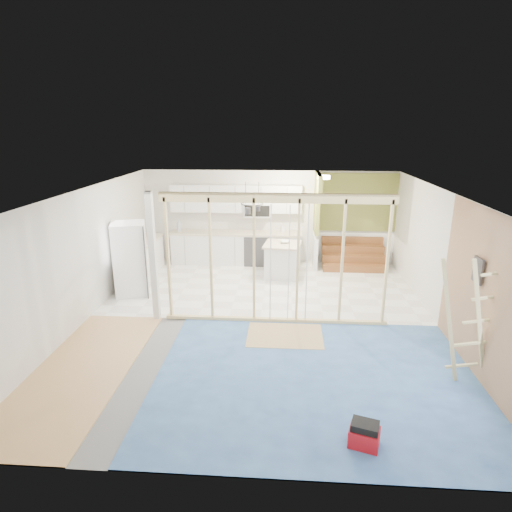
# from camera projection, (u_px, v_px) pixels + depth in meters

# --- Properties ---
(room) EXTENTS (7.01, 8.01, 2.61)m
(room) POSITION_uv_depth(u_px,v_px,m) (260.00, 260.00, 8.21)
(room) COLOR slate
(room) RESTS_ON ground
(floor_overlays) EXTENTS (7.00, 8.00, 0.03)m
(floor_overlays) POSITION_uv_depth(u_px,v_px,m) (264.00, 320.00, 8.64)
(floor_overlays) COLOR white
(floor_overlays) RESTS_ON room
(stud_frame) EXTENTS (4.66, 0.14, 2.60)m
(stud_frame) POSITION_uv_depth(u_px,v_px,m) (249.00, 246.00, 8.14)
(stud_frame) COLOR beige
(stud_frame) RESTS_ON room
(base_cabinets) EXTENTS (4.45, 2.24, 0.93)m
(base_cabinets) POSITION_uv_depth(u_px,v_px,m) (209.00, 251.00, 11.77)
(base_cabinets) COLOR silver
(base_cabinets) RESTS_ON room
(upper_cabinets) EXTENTS (3.60, 0.41, 0.85)m
(upper_cabinets) POSITION_uv_depth(u_px,v_px,m) (238.00, 200.00, 11.75)
(upper_cabinets) COLOR silver
(upper_cabinets) RESTS_ON room
(green_partition) EXTENTS (2.25, 1.51, 2.60)m
(green_partition) POSITION_uv_depth(u_px,v_px,m) (343.00, 234.00, 11.67)
(green_partition) COLOR olive
(green_partition) RESTS_ON room
(pot_rack) EXTENTS (0.52, 0.52, 0.72)m
(pot_rack) POSITION_uv_depth(u_px,v_px,m) (252.00, 206.00, 9.83)
(pot_rack) COLOR black
(pot_rack) RESTS_ON room
(sheathing_panel) EXTENTS (0.02, 4.00, 2.60)m
(sheathing_panel) POSITION_uv_depth(u_px,v_px,m) (496.00, 307.00, 6.07)
(sheathing_panel) COLOR #A07457
(sheathing_panel) RESTS_ON room
(electrical_panel) EXTENTS (0.04, 0.30, 0.40)m
(electrical_panel) POSITION_uv_depth(u_px,v_px,m) (478.00, 270.00, 6.55)
(electrical_panel) COLOR #393A3F
(electrical_panel) RESTS_ON room
(ceiling_light) EXTENTS (0.32, 0.32, 0.08)m
(ceiling_light) POSITION_uv_depth(u_px,v_px,m) (324.00, 177.00, 10.62)
(ceiling_light) COLOR #FFEABF
(ceiling_light) RESTS_ON room
(fridge) EXTENTS (0.92, 0.89, 1.70)m
(fridge) POSITION_uv_depth(u_px,v_px,m) (131.00, 259.00, 9.76)
(fridge) COLOR white
(fridge) RESTS_ON room
(island) EXTENTS (1.01, 1.01, 0.89)m
(island) POSITION_uv_depth(u_px,v_px,m) (282.00, 260.00, 11.01)
(island) COLOR silver
(island) RESTS_ON room
(bowl) EXTENTS (0.26, 0.26, 0.06)m
(bowl) POSITION_uv_depth(u_px,v_px,m) (285.00, 242.00, 10.94)
(bowl) COLOR silver
(bowl) RESTS_ON island
(soap_bottle_a) EXTENTS (0.16, 0.16, 0.34)m
(soap_bottle_a) POSITION_uv_depth(u_px,v_px,m) (179.00, 225.00, 11.94)
(soap_bottle_a) COLOR #A6AEB9
(soap_bottle_a) RESTS_ON base_cabinets
(soap_bottle_b) EXTENTS (0.12, 0.13, 0.21)m
(soap_bottle_b) POSITION_uv_depth(u_px,v_px,m) (283.00, 228.00, 11.89)
(soap_bottle_b) COLOR silver
(soap_bottle_b) RESTS_ON base_cabinets
(toolbox) EXTENTS (0.42, 0.36, 0.34)m
(toolbox) POSITION_uv_depth(u_px,v_px,m) (364.00, 435.00, 5.20)
(toolbox) COLOR #AE1017
(toolbox) RESTS_ON room
(ladder) EXTENTS (1.05, 0.08, 1.96)m
(ladder) POSITION_uv_depth(u_px,v_px,m) (468.00, 322.00, 6.30)
(ladder) COLOR tan
(ladder) RESTS_ON room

